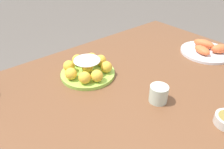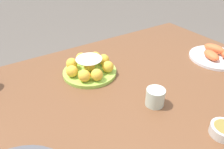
{
  "view_description": "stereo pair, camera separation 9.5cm",
  "coord_description": "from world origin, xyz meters",
  "px_view_note": "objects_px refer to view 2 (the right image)",
  "views": [
    {
      "loc": [
        0.56,
        0.5,
        1.29
      ],
      "look_at": [
        0.05,
        -0.12,
        0.77
      ],
      "focal_mm": 35.0,
      "sensor_mm": 36.0,
      "label": 1
    },
    {
      "loc": [
        0.49,
        0.55,
        1.29
      ],
      "look_at": [
        0.05,
        -0.12,
        0.77
      ],
      "focal_mm": 35.0,
      "sensor_mm": 36.0,
      "label": 2
    }
  ],
  "objects_px": {
    "dining_table": "(136,106)",
    "cake_plate": "(89,67)",
    "seafood_platter": "(217,55)",
    "sauce_bowl": "(224,130)",
    "cup_far": "(155,97)"
  },
  "relations": [
    {
      "from": "dining_table",
      "to": "cake_plate",
      "type": "height_order",
      "value": "cake_plate"
    },
    {
      "from": "dining_table",
      "to": "seafood_platter",
      "type": "xyz_separation_m",
      "value": [
        -0.53,
        0.0,
        0.1
      ]
    },
    {
      "from": "sauce_bowl",
      "to": "cup_far",
      "type": "distance_m",
      "value": 0.25
    },
    {
      "from": "sauce_bowl",
      "to": "cup_far",
      "type": "xyz_separation_m",
      "value": [
        0.09,
        -0.24,
        0.02
      ]
    },
    {
      "from": "cake_plate",
      "to": "sauce_bowl",
      "type": "distance_m",
      "value": 0.6
    },
    {
      "from": "dining_table",
      "to": "cup_far",
      "type": "relative_size",
      "value": 20.3
    },
    {
      "from": "sauce_bowl",
      "to": "cake_plate",
      "type": "bearing_deg",
      "value": -71.34
    },
    {
      "from": "seafood_platter",
      "to": "dining_table",
      "type": "bearing_deg",
      "value": -0.36
    },
    {
      "from": "dining_table",
      "to": "cup_far",
      "type": "bearing_deg",
      "value": 93.67
    },
    {
      "from": "cake_plate",
      "to": "cup_far",
      "type": "xyz_separation_m",
      "value": [
        -0.1,
        0.33,
        0.0
      ]
    },
    {
      "from": "sauce_bowl",
      "to": "dining_table",
      "type": "bearing_deg",
      "value": -74.38
    },
    {
      "from": "seafood_platter",
      "to": "cup_far",
      "type": "bearing_deg",
      "value": 10.36
    },
    {
      "from": "dining_table",
      "to": "seafood_platter",
      "type": "distance_m",
      "value": 0.54
    },
    {
      "from": "dining_table",
      "to": "cake_plate",
      "type": "bearing_deg",
      "value": -67.15
    },
    {
      "from": "cup_far",
      "to": "cake_plate",
      "type": "bearing_deg",
      "value": -72.52
    }
  ]
}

